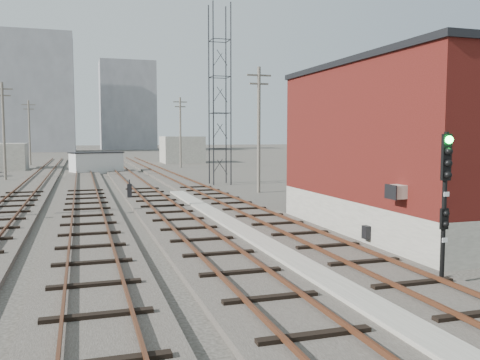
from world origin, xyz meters
name	(u,v)px	position (x,y,z in m)	size (l,w,h in m)	color
ground	(128,168)	(0.00, 60.00, 0.00)	(320.00, 320.00, 0.00)	#282621
track_right	(177,180)	(2.50, 39.00, 0.11)	(3.20, 90.00, 0.39)	#332D28
track_mid_right	(132,181)	(-1.50, 39.00, 0.11)	(3.20, 90.00, 0.39)	#332D28
track_mid_left	(85,182)	(-5.50, 39.00, 0.11)	(3.20, 90.00, 0.39)	#332D28
track_left	(35,184)	(-9.50, 39.00, 0.11)	(3.20, 90.00, 0.39)	#332D28
platform_curb	(236,229)	(0.50, 14.00, 0.13)	(0.90, 28.00, 0.26)	gray
brick_building	(407,147)	(7.50, 12.00, 3.63)	(6.54, 12.20, 7.22)	gray
lattice_tower	(220,95)	(5.50, 35.00, 7.50)	(1.60, 1.60, 15.00)	black
utility_pole_left_b	(4,128)	(-12.50, 45.00, 4.80)	(1.80, 0.24, 9.00)	#595147
utility_pole_left_c	(29,131)	(-12.50, 70.00, 4.80)	(1.80, 0.24, 9.00)	#595147
utility_pole_right_a	(259,126)	(6.50, 28.00, 4.80)	(1.80, 0.24, 9.00)	#595147
utility_pole_right_b	(180,130)	(6.50, 58.00, 4.80)	(1.80, 0.24, 9.00)	#595147
apartment_left	(29,93)	(-18.00, 135.00, 15.00)	(22.00, 14.00, 30.00)	gray
apartment_right	(127,106)	(8.00, 150.00, 13.00)	(16.00, 12.00, 26.00)	gray
shed_right	(182,150)	(9.00, 70.00, 2.00)	(6.00, 6.00, 4.00)	gray
signal_mast	(445,195)	(3.70, 4.92, 2.50)	(0.40, 0.42, 4.22)	gray
switch_stand	(130,191)	(-2.85, 26.24, 0.58)	(0.32, 0.32, 1.24)	black
site_trailer	(97,163)	(-4.13, 51.33, 1.18)	(6.03, 4.15, 2.33)	silver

